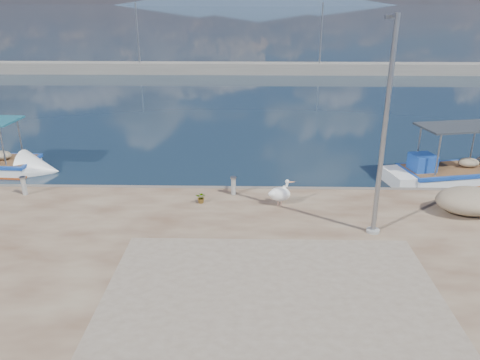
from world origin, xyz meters
name	(u,v)px	position (x,y,z in m)	size (l,w,h in m)	color
ground	(237,260)	(0.00, 0.00, 0.00)	(1400.00, 1400.00, 0.00)	#162635
quay_patch	(273,304)	(1.00, -3.00, 0.50)	(9.00, 7.00, 0.01)	gray
breakwater	(247,68)	(0.00, 40.00, 0.60)	(120.00, 2.20, 7.50)	gray
boat_right	(450,176)	(9.63, 7.27, 0.24)	(6.61, 3.29, 3.04)	white
pelican	(280,194)	(1.54, 3.25, 0.98)	(1.07, 0.69, 1.02)	tan
lamp_post	(383,138)	(4.55, 1.13, 3.80)	(0.44, 0.96, 7.00)	gray
bollard_near	(233,185)	(-0.27, 4.26, 0.91)	(0.25, 0.25, 0.75)	gray
bollard_far	(24,185)	(-8.67, 4.05, 0.92)	(0.25, 0.25, 0.77)	gray
potted_plant	(201,197)	(-1.48, 3.39, 0.72)	(0.40, 0.35, 0.45)	#33722D
net_pile_c	(470,201)	(8.42, 2.71, 0.98)	(2.44, 1.74, 0.96)	tan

